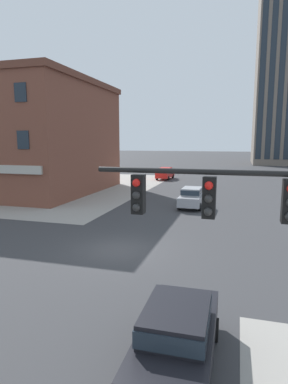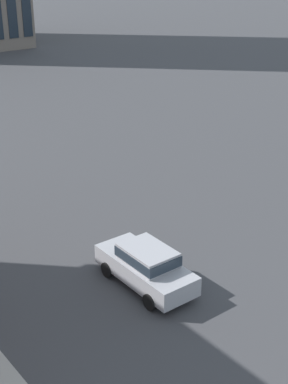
% 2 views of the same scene
% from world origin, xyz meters
% --- Properties ---
extents(car_main_mid, '(1.93, 4.42, 1.68)m').
position_xyz_m(car_main_mid, '(2.10, 11.95, 0.92)').
color(car_main_mid, '#99999E').
rests_on(car_main_mid, ground).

